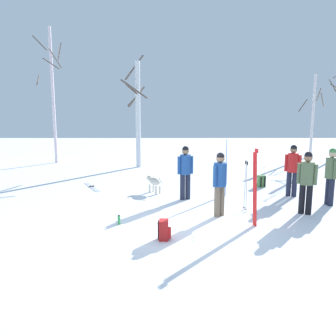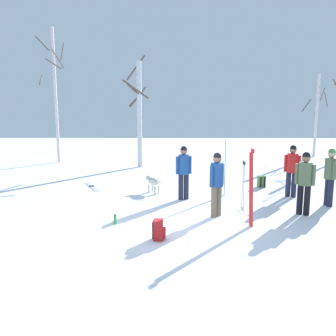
# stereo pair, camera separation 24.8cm
# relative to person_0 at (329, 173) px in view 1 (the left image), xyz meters

# --- Properties ---
(ground_plane) EXTENTS (60.00, 60.00, 0.00)m
(ground_plane) POSITION_rel_person_0_xyz_m (-4.64, -2.01, -0.98)
(ground_plane) COLOR white
(person_0) EXTENTS (0.34, 0.52, 1.72)m
(person_0) POSITION_rel_person_0_xyz_m (0.00, 0.00, 0.00)
(person_0) COLOR #1E2338
(person_0) RESTS_ON ground_plane
(person_1) EXTENTS (0.41, 0.38, 1.72)m
(person_1) POSITION_rel_person_0_xyz_m (-3.47, -1.08, 0.00)
(person_1) COLOR #72604C
(person_1) RESTS_ON ground_plane
(person_2) EXTENTS (0.50, 0.34, 1.72)m
(person_2) POSITION_rel_person_0_xyz_m (-4.29, 0.67, 0.00)
(person_2) COLOR #1E2338
(person_2) RESTS_ON ground_plane
(person_3) EXTENTS (0.47, 0.34, 1.72)m
(person_3) POSITION_rel_person_0_xyz_m (-1.09, -0.89, 0.00)
(person_3) COLOR black
(person_3) RESTS_ON ground_plane
(person_4) EXTENTS (0.47, 0.34, 1.72)m
(person_4) POSITION_rel_person_0_xyz_m (-0.74, 1.07, 0.00)
(person_4) COLOR #1E2338
(person_4) RESTS_ON ground_plane
(dog) EXTENTS (0.57, 0.75, 0.57)m
(dog) POSITION_rel_person_0_xyz_m (-5.33, 1.56, -0.59)
(dog) COLOR beige
(dog) RESTS_ON ground_plane
(ski_pair_planted_1) EXTENTS (0.11, 0.22, 1.90)m
(ski_pair_planted_1) POSITION_rel_person_0_xyz_m (-2.74, -1.83, -0.04)
(ski_pair_planted_1) COLOR red
(ski_pair_planted_1) RESTS_ON ground_plane
(ski_pair_planted_2) EXTENTS (0.06, 0.22, 1.89)m
(ski_pair_planted_2) POSITION_rel_person_0_xyz_m (-2.90, 1.24, -0.04)
(ski_pair_planted_2) COLOR blue
(ski_pair_planted_2) RESTS_ON ground_plane
(ski_pair_lying_0) EXTENTS (0.93, 1.58, 0.05)m
(ski_pair_lying_0) POSITION_rel_person_0_xyz_m (-7.68, 2.42, -0.97)
(ski_pair_lying_0) COLOR white
(ski_pair_lying_0) RESTS_ON ground_plane
(ski_poles_0) EXTENTS (0.07, 0.28, 1.42)m
(ski_poles_0) POSITION_rel_person_0_xyz_m (-2.67, -0.61, -0.22)
(ski_poles_0) COLOR #B2B2BC
(ski_poles_0) RESTS_ON ground_plane
(ski_poles_1) EXTENTS (0.07, 0.25, 1.48)m
(ski_poles_1) POSITION_rel_person_0_xyz_m (-0.10, 2.69, -0.19)
(ski_poles_1) COLOR #B2B2BC
(ski_poles_1) RESTS_ON ground_plane
(backpack_0) EXTENTS (0.29, 0.26, 0.44)m
(backpack_0) POSITION_rel_person_0_xyz_m (-4.92, -2.76, -0.77)
(backpack_0) COLOR red
(backpack_0) RESTS_ON ground_plane
(backpack_1) EXTENTS (0.29, 0.31, 0.44)m
(backpack_1) POSITION_rel_person_0_xyz_m (-1.33, 2.48, -0.77)
(backpack_1) COLOR #4C7F3F
(backpack_1) RESTS_ON ground_plane
(water_bottle_0) EXTENTS (0.07, 0.07, 0.25)m
(water_bottle_0) POSITION_rel_person_0_xyz_m (-6.05, -1.77, -0.86)
(water_bottle_0) COLOR green
(water_bottle_0) RESTS_ON ground_plane
(birch_tree_1) EXTENTS (1.58, 1.57, 7.30)m
(birch_tree_1) POSITION_rel_person_0_xyz_m (-11.14, 8.74, 2.85)
(birch_tree_1) COLOR silver
(birch_tree_1) RESTS_ON ground_plane
(birch_tree_2) EXTENTS (1.33, 1.49, 5.69)m
(birch_tree_2) POSITION_rel_person_0_xyz_m (-6.38, 7.24, 1.85)
(birch_tree_2) COLOR silver
(birch_tree_2) RESTS_ON ground_plane
(birch_tree_3) EXTENTS (1.69, 1.68, 5.19)m
(birch_tree_3) POSITION_rel_person_0_xyz_m (4.41, 11.62, 1.69)
(birch_tree_3) COLOR silver
(birch_tree_3) RESTS_ON ground_plane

